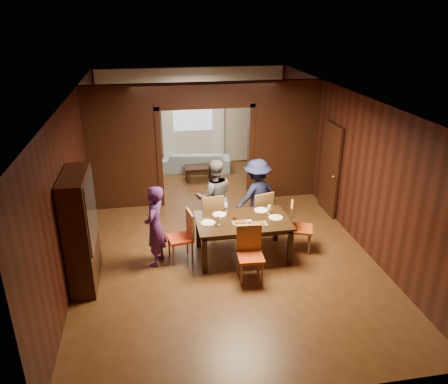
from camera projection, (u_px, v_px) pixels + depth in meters
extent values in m
plane|color=#4D2B15|center=(217.00, 230.00, 9.42)|extent=(9.00, 9.00, 0.00)
cube|color=silver|center=(216.00, 95.00, 8.30)|extent=(5.50, 9.00, 0.02)
cube|color=black|center=(193.00, 117.00, 12.95)|extent=(5.50, 0.02, 2.90)
cube|color=black|center=(76.00, 175.00, 8.43)|extent=(0.02, 9.00, 2.90)
cube|color=black|center=(343.00, 159.00, 9.30)|extent=(0.02, 9.00, 2.90)
cube|color=black|center=(124.00, 159.00, 10.11)|extent=(1.65, 0.15, 2.40)
cube|color=black|center=(283.00, 150.00, 10.72)|extent=(1.65, 0.15, 2.40)
cube|color=black|center=(205.00, 93.00, 9.85)|extent=(5.50, 0.15, 0.50)
cube|color=beige|center=(193.00, 117.00, 12.92)|extent=(5.40, 0.04, 2.85)
imported|color=#4B2265|center=(155.00, 226.00, 7.91)|extent=(0.54, 0.65, 1.54)
imported|color=#514F56|center=(214.00, 197.00, 9.02)|extent=(0.83, 0.66, 1.63)
imported|color=#181C3D|center=(257.00, 195.00, 9.17)|extent=(1.17, 0.93, 1.58)
imported|color=#99BCC8|center=(197.00, 161.00, 12.81)|extent=(2.05, 1.05, 0.57)
imported|color=black|center=(249.00, 216.00, 8.23)|extent=(0.29, 0.29, 0.07)
cube|color=black|center=(243.00, 238.00, 8.32)|extent=(1.75, 1.09, 0.76)
cube|color=black|center=(200.00, 173.00, 12.11)|extent=(0.80, 0.50, 0.40)
cube|color=black|center=(81.00, 230.00, 7.27)|extent=(0.40, 1.20, 2.00)
cube|color=black|center=(330.00, 169.00, 9.90)|extent=(0.06, 0.90, 2.10)
cube|color=silver|center=(192.00, 109.00, 12.80)|extent=(1.20, 0.03, 1.30)
cube|color=white|center=(168.00, 125.00, 12.82)|extent=(0.35, 0.06, 2.40)
cube|color=white|center=(218.00, 123.00, 13.06)|extent=(0.35, 0.06, 2.40)
cylinder|color=silver|center=(208.00, 223.00, 8.05)|extent=(0.27, 0.27, 0.01)
cylinder|color=white|center=(219.00, 215.00, 8.37)|extent=(0.27, 0.27, 0.01)
cylinder|color=white|center=(261.00, 210.00, 8.56)|extent=(0.27, 0.27, 0.01)
cylinder|color=silver|center=(276.00, 217.00, 8.25)|extent=(0.27, 0.27, 0.01)
cylinder|color=silver|center=(247.00, 227.00, 7.88)|extent=(0.27, 0.27, 0.01)
cube|color=gray|center=(240.00, 222.00, 8.04)|extent=(0.30, 0.20, 0.04)
cube|color=gray|center=(259.00, 223.00, 8.00)|extent=(0.30, 0.20, 0.04)
cylinder|color=white|center=(249.00, 224.00, 7.86)|extent=(0.07, 0.07, 0.14)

